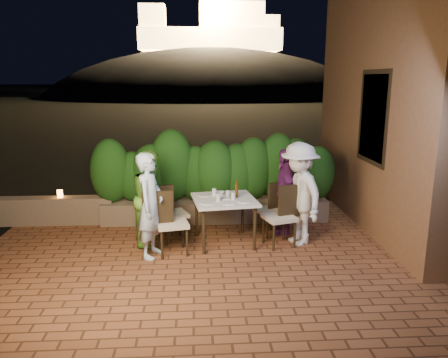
{
  "coord_description": "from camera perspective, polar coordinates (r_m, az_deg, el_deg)",
  "views": [
    {
      "loc": [
        -0.13,
        -5.59,
        2.63
      ],
      "look_at": [
        0.3,
        1.23,
        1.05
      ],
      "focal_mm": 35.0,
      "sensor_mm": 36.0,
      "label": 1
    }
  ],
  "objects": [
    {
      "name": "dining_table",
      "position": [
        7.11,
        0.05,
        -5.49
      ],
      "size": [
        1.09,
        1.09,
        0.75
      ],
      "primitive_type": null,
      "rotation": [
        0.0,
        0.0,
        0.14
      ],
      "color": "white",
      "rests_on": "ground"
    },
    {
      "name": "glass_se",
      "position": [
        7.12,
        0.5,
        -1.89
      ],
      "size": [
        0.06,
        0.06,
        0.1
      ],
      "primitive_type": "cylinder",
      "color": "silver",
      "rests_on": "dining_table"
    },
    {
      "name": "window_frame",
      "position": [
        7.71,
        19.04,
        7.62
      ],
      "size": [
        0.06,
        1.15,
        1.55
      ],
      "primitive_type": "cube",
      "color": "black",
      "rests_on": "building_wall"
    },
    {
      "name": "terrace_floor",
      "position": [
        6.67,
        -2.19,
        -10.93
      ],
      "size": [
        7.0,
        6.0,
        0.15
      ],
      "primitive_type": "cube",
      "color": "brown",
      "rests_on": "ground"
    },
    {
      "name": "glass_sw",
      "position": [
        7.15,
        -1.29,
        -1.72
      ],
      "size": [
        0.07,
        0.07,
        0.12
      ],
      "primitive_type": "cylinder",
      "color": "silver",
      "rests_on": "dining_table"
    },
    {
      "name": "plate_centre",
      "position": [
        7.01,
        0.04,
        -2.49
      ],
      "size": [
        0.21,
        0.21,
        0.01
      ],
      "primitive_type": "cylinder",
      "color": "white",
      "rests_on": "dining_table"
    },
    {
      "name": "glass_nw",
      "position": [
        6.84,
        -0.77,
        -2.42
      ],
      "size": [
        0.07,
        0.07,
        0.12
      ],
      "primitive_type": "cylinder",
      "color": "silver",
      "rests_on": "dining_table"
    },
    {
      "name": "planter",
      "position": [
        8.27,
        -1.14,
        -4.09
      ],
      "size": [
        4.2,
        0.55,
        0.4
      ],
      "primitive_type": "cube",
      "color": "brown",
      "rests_on": "ground"
    },
    {
      "name": "plate_ne",
      "position": [
        6.84,
        2.59,
        -2.91
      ],
      "size": [
        0.23,
        0.23,
        0.01
      ],
      "primitive_type": "cylinder",
      "color": "white",
      "rests_on": "dining_table"
    },
    {
      "name": "plate_sw",
      "position": [
        7.18,
        -2.64,
        -2.14
      ],
      "size": [
        0.2,
        0.2,
        0.01
      ],
      "primitive_type": "cylinder",
      "color": "white",
      "rests_on": "dining_table"
    },
    {
      "name": "hedge",
      "position": [
        8.08,
        -1.16,
        1.0
      ],
      "size": [
        4.0,
        0.7,
        1.1
      ],
      "primitive_type": null,
      "color": "#194412",
      "rests_on": "planter"
    },
    {
      "name": "chair_right_front",
      "position": [
        7.02,
        7.25,
        -4.83
      ],
      "size": [
        0.57,
        0.57,
        0.98
      ],
      "primitive_type": null,
      "rotation": [
        0.0,
        0.0,
        3.44
      ],
      "color": "black",
      "rests_on": "ground"
    },
    {
      "name": "fortress",
      "position": [
        66.1,
        -1.84,
        19.83
      ],
      "size": [
        26.0,
        8.0,
        8.0
      ],
      "primitive_type": null,
      "color": "#FFCC7A",
      "rests_on": "hill"
    },
    {
      "name": "building_wall",
      "position": [
        8.46,
        23.03,
        11.12
      ],
      "size": [
        1.6,
        5.0,
        5.0
      ],
      "primitive_type": "cube",
      "color": "brown",
      "rests_on": "ground"
    },
    {
      "name": "diner_purple",
      "position": [
        7.56,
        7.94,
        -1.58
      ],
      "size": [
        0.38,
        0.88,
        1.48
      ],
      "primitive_type": "imported",
      "rotation": [
        0.0,
        0.0,
        -1.6
      ],
      "color": "#6F2775",
      "rests_on": "ground"
    },
    {
      "name": "bowl",
      "position": [
        7.26,
        -0.61,
        -1.84
      ],
      "size": [
        0.19,
        0.19,
        0.04
      ],
      "primitive_type": "imported",
      "rotation": [
        0.0,
        0.0,
        -0.14
      ],
      "color": "white",
      "rests_on": "dining_table"
    },
    {
      "name": "parapet_lamp",
      "position": [
        8.54,
        -20.63,
        -1.81
      ],
      "size": [
        0.1,
        0.1,
        0.14
      ],
      "primitive_type": "cylinder",
      "color": "orange",
      "rests_on": "parapet"
    },
    {
      "name": "diner_blue",
      "position": [
        6.56,
        -9.61,
        -3.44
      ],
      "size": [
        0.51,
        0.65,
        1.59
      ],
      "primitive_type": "imported",
      "rotation": [
        0.0,
        0.0,
        1.32
      ],
      "color": "silver",
      "rests_on": "ground"
    },
    {
      "name": "chair_right_back",
      "position": [
        7.51,
        5.95,
        -3.94
      ],
      "size": [
        0.57,
        0.57,
        0.9
      ],
      "primitive_type": null,
      "rotation": [
        0.0,
        0.0,
        3.63
      ],
      "color": "black",
      "rests_on": "ground"
    },
    {
      "name": "diner_green",
      "position": [
        7.1,
        -9.52,
        -2.41
      ],
      "size": [
        0.66,
        0.8,
        1.53
      ],
      "primitive_type": "imported",
      "rotation": [
        0.0,
        0.0,
        1.46
      ],
      "color": "#72BE3B",
      "rests_on": "ground"
    },
    {
      "name": "ground",
      "position": [
        6.19,
        -2.07,
        -12.34
      ],
      "size": [
        400.0,
        400.0,
        0.0
      ],
      "primitive_type": "plane",
      "color": "black",
      "rests_on": "ground"
    },
    {
      "name": "parapet",
      "position": [
        8.66,
        -21.42,
        -3.86
      ],
      "size": [
        2.2,
        0.3,
        0.5
      ],
      "primitive_type": "cube",
      "color": "brown",
      "rests_on": "ground"
    },
    {
      "name": "beer_bottle",
      "position": [
        7.07,
        1.65,
        -1.26
      ],
      "size": [
        0.05,
        0.05,
        0.28
      ],
      "primitive_type": null,
      "color": "#532F0D",
      "rests_on": "dining_table"
    },
    {
      "name": "window_pane",
      "position": [
        7.71,
        19.11,
        7.61
      ],
      "size": [
        0.08,
        1.0,
        1.4
      ],
      "primitive_type": "cube",
      "color": "black",
      "rests_on": "building_wall"
    },
    {
      "name": "plate_nw",
      "position": [
        6.74,
        -2.16,
        -3.14
      ],
      "size": [
        0.22,
        0.22,
        0.01
      ],
      "primitive_type": "cylinder",
      "color": "white",
      "rests_on": "dining_table"
    },
    {
      "name": "chair_left_back",
      "position": [
        7.22,
        -6.71,
        -4.41
      ],
      "size": [
        0.58,
        0.58,
        0.96
      ],
      "primitive_type": null,
      "rotation": [
        0.0,
        0.0,
        0.38
      ],
      "color": "black",
      "rests_on": "ground"
    },
    {
      "name": "chair_left_front",
      "position": [
        6.7,
        -6.78,
        -5.63
      ],
      "size": [
        0.55,
        0.55,
        1.0
      ],
      "primitive_type": null,
      "rotation": [
        0.0,
        0.0,
        0.2
      ],
      "color": "black",
      "rests_on": "ground"
    },
    {
      "name": "plate_se",
      "position": [
        7.28,
        1.64,
        -1.92
      ],
      "size": [
        0.19,
        0.19,
        0.01
      ],
      "primitive_type": "cylinder",
      "color": "white",
      "rests_on": "dining_table"
    },
    {
      "name": "diner_white",
      "position": [
        7.07,
        9.77,
        -1.94
      ],
      "size": [
        0.93,
        1.21,
        1.66
      ],
      "primitive_type": "imported",
      "rotation": [
        0.0,
        0.0,
        -1.24
      ],
      "color": "white",
      "rests_on": "ground"
    },
    {
      "name": "hill",
      "position": [
        65.96,
        -1.75,
        7.23
      ],
      "size": [
        52.0,
        40.0,
        22.0
      ],
      "primitive_type": "ellipsoid",
      "color": "black",
      "rests_on": "ground"
    },
    {
      "name": "glass_ne",
      "position": [
        6.93,
        1.21,
        -2.23
      ],
      "size": [
        0.07,
        0.07,
        0.12
      ],
      "primitive_type": "cylinder",
      "color": "silver",
      "rests_on": "dining_table"
    },
    {
      "name": "plate_front",
      "position": [
        6.72,
        0.75,
        -3.19
      ],
      "size": [
        0.21,
        0.21,
        0.01
      ],
      "primitive_type": "cylinder",
      "color": "white",
      "rests_on": "dining_table"
    }
  ]
}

